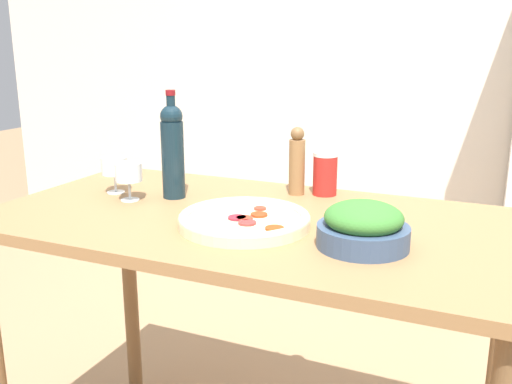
{
  "coord_description": "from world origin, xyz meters",
  "views": [
    {
      "loc": [
        0.63,
        -1.38,
        1.42
      ],
      "look_at": [
        0.0,
        0.04,
        1.01
      ],
      "focal_mm": 40.0,
      "sensor_mm": 36.0,
      "label": 1
    }
  ],
  "objects_px": {
    "salt_canister": "(325,173)",
    "homemade_pizza": "(245,220)",
    "wine_bottle": "(173,149)",
    "pepper_mill": "(297,162)",
    "wine_glass_near": "(129,174)",
    "salad_bowl": "(363,227)",
    "wine_glass_far": "(114,167)"
  },
  "relations": [
    {
      "from": "salt_canister",
      "to": "homemade_pizza",
      "type": "bearing_deg",
      "value": -103.56
    },
    {
      "from": "wine_bottle",
      "to": "wine_glass_far",
      "type": "height_order",
      "value": "wine_bottle"
    },
    {
      "from": "wine_glass_near",
      "to": "salad_bowl",
      "type": "height_order",
      "value": "wine_glass_near"
    },
    {
      "from": "pepper_mill",
      "to": "salad_bowl",
      "type": "distance_m",
      "value": 0.5
    },
    {
      "from": "wine_glass_near",
      "to": "salt_canister",
      "type": "relative_size",
      "value": 0.85
    },
    {
      "from": "wine_glass_far",
      "to": "pepper_mill",
      "type": "distance_m",
      "value": 0.58
    },
    {
      "from": "wine_bottle",
      "to": "salt_canister",
      "type": "height_order",
      "value": "wine_bottle"
    },
    {
      "from": "salt_canister",
      "to": "wine_glass_near",
      "type": "bearing_deg",
      "value": -149.8
    },
    {
      "from": "wine_bottle",
      "to": "salt_canister",
      "type": "relative_size",
      "value": 2.42
    },
    {
      "from": "pepper_mill",
      "to": "salt_canister",
      "type": "distance_m",
      "value": 0.1
    },
    {
      "from": "pepper_mill",
      "to": "wine_glass_far",
      "type": "bearing_deg",
      "value": -157.7
    },
    {
      "from": "pepper_mill",
      "to": "salad_bowl",
      "type": "bearing_deg",
      "value": -51.91
    },
    {
      "from": "wine_bottle",
      "to": "pepper_mill",
      "type": "relative_size",
      "value": 1.54
    },
    {
      "from": "salad_bowl",
      "to": "homemade_pizza",
      "type": "distance_m",
      "value": 0.32
    },
    {
      "from": "wine_bottle",
      "to": "salt_canister",
      "type": "distance_m",
      "value": 0.48
    },
    {
      "from": "wine_glass_near",
      "to": "salt_canister",
      "type": "height_order",
      "value": "salt_canister"
    },
    {
      "from": "wine_glass_far",
      "to": "homemade_pizza",
      "type": "height_order",
      "value": "wine_glass_far"
    },
    {
      "from": "wine_glass_near",
      "to": "salad_bowl",
      "type": "distance_m",
      "value": 0.76
    },
    {
      "from": "wine_bottle",
      "to": "salad_bowl",
      "type": "height_order",
      "value": "wine_bottle"
    },
    {
      "from": "wine_glass_near",
      "to": "salad_bowl",
      "type": "relative_size",
      "value": 0.53
    },
    {
      "from": "salad_bowl",
      "to": "homemade_pizza",
      "type": "xyz_separation_m",
      "value": [
        -0.32,
        0.03,
        -0.03
      ]
    },
    {
      "from": "wine_glass_far",
      "to": "homemade_pizza",
      "type": "xyz_separation_m",
      "value": [
        0.52,
        -0.15,
        -0.07
      ]
    },
    {
      "from": "wine_bottle",
      "to": "pepper_mill",
      "type": "xyz_separation_m",
      "value": [
        0.33,
        0.19,
        -0.05
      ]
    },
    {
      "from": "homemade_pizza",
      "to": "wine_bottle",
      "type": "bearing_deg",
      "value": 151.42
    },
    {
      "from": "wine_glass_near",
      "to": "salt_canister",
      "type": "xyz_separation_m",
      "value": [
        0.52,
        0.3,
        -0.01
      ]
    },
    {
      "from": "wine_glass_far",
      "to": "salad_bowl",
      "type": "height_order",
      "value": "wine_glass_far"
    },
    {
      "from": "wine_bottle",
      "to": "salad_bowl",
      "type": "bearing_deg",
      "value": -17.51
    },
    {
      "from": "wine_glass_near",
      "to": "homemade_pizza",
      "type": "relative_size",
      "value": 0.34
    },
    {
      "from": "wine_glass_far",
      "to": "salad_bowl",
      "type": "relative_size",
      "value": 0.53
    },
    {
      "from": "wine_glass_far",
      "to": "salt_canister",
      "type": "distance_m",
      "value": 0.67
    },
    {
      "from": "wine_glass_far",
      "to": "salt_canister",
      "type": "bearing_deg",
      "value": 21.94
    },
    {
      "from": "salad_bowl",
      "to": "wine_bottle",
      "type": "bearing_deg",
      "value": 162.49
    }
  ]
}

